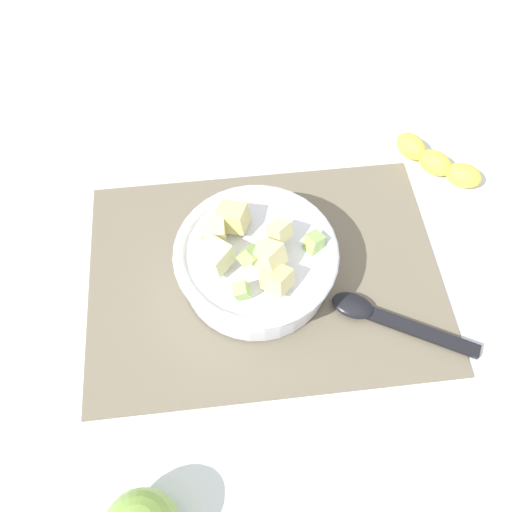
{
  "coord_description": "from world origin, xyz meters",
  "views": [
    {
      "loc": [
        0.05,
        0.35,
        0.65
      ],
      "look_at": [
        0.01,
        -0.0,
        0.05
      ],
      "focal_mm": 36.89,
      "sensor_mm": 36.0,
      "label": 1
    }
  ],
  "objects": [
    {
      "name": "ground_plane",
      "position": [
        0.0,
        0.0,
        0.0
      ],
      "size": [
        2.4,
        2.4,
        0.0
      ],
      "primitive_type": "plane",
      "color": "silver"
    },
    {
      "name": "placemat",
      "position": [
        0.0,
        0.0,
        0.0
      ],
      "size": [
        0.49,
        0.35,
        0.01
      ],
      "primitive_type": "cube",
      "color": "#756B56",
      "rests_on": "ground_plane"
    },
    {
      "name": "salad_bowl",
      "position": [
        0.01,
        -0.0,
        0.04
      ],
      "size": [
        0.22,
        0.22,
        0.11
      ],
      "color": "white",
      "rests_on": "placemat"
    },
    {
      "name": "serving_spoon",
      "position": [
        -0.14,
        0.08,
        0.01
      ],
      "size": [
        0.18,
        0.12,
        0.01
      ],
      "color": "black",
      "rests_on": "placemat"
    },
    {
      "name": "banana_whole",
      "position": [
        -0.29,
        -0.16,
        0.02
      ],
      "size": [
        0.13,
        0.13,
        0.04
      ],
      "color": "yellow",
      "rests_on": "ground_plane"
    }
  ]
}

